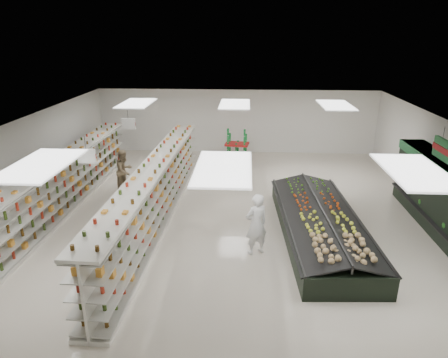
# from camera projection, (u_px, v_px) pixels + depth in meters

# --- Properties ---
(floor) EXTENTS (16.00, 16.00, 0.00)m
(floor) POSITION_uv_depth(u_px,v_px,m) (230.00, 219.00, 13.34)
(floor) COLOR beige
(floor) RESTS_ON ground
(ceiling) EXTENTS (14.00, 16.00, 0.02)m
(ceiling) POSITION_uv_depth(u_px,v_px,m) (231.00, 125.00, 12.23)
(ceiling) COLOR white
(ceiling) RESTS_ON wall_back
(wall_back) EXTENTS (14.00, 0.02, 3.20)m
(wall_back) POSITION_uv_depth(u_px,v_px,m) (237.00, 121.00, 20.28)
(wall_back) COLOR white
(wall_back) RESTS_ON floor
(wall_left) EXTENTS (0.02, 16.00, 3.20)m
(wall_left) POSITION_uv_depth(u_px,v_px,m) (19.00, 170.00, 13.15)
(wall_left) COLOR white
(wall_left) RESTS_ON floor
(aisle_sign_near) EXTENTS (0.52, 0.06, 0.75)m
(aisle_sign_near) POSITION_uv_depth(u_px,v_px,m) (87.00, 156.00, 10.71)
(aisle_sign_near) COLOR white
(aisle_sign_near) RESTS_ON ceiling
(aisle_sign_far) EXTENTS (0.52, 0.06, 0.75)m
(aisle_sign_far) POSITION_uv_depth(u_px,v_px,m) (128.00, 124.00, 14.46)
(aisle_sign_far) COLOR white
(aisle_sign_far) RESTS_ON ceiling
(gondola_left) EXTENTS (0.96, 10.67, 1.85)m
(gondola_left) POSITION_uv_depth(u_px,v_px,m) (66.00, 184.00, 14.09)
(gondola_left) COLOR white
(gondola_left) RESTS_ON floor
(gondola_center) EXTENTS (1.18, 11.36, 1.97)m
(gondola_center) POSITION_uv_depth(u_px,v_px,m) (156.00, 195.00, 12.93)
(gondola_center) COLOR white
(gondola_center) RESTS_ON floor
(produce_island) EXTENTS (2.63, 6.48, 0.95)m
(produce_island) POSITION_uv_depth(u_px,v_px,m) (320.00, 223.00, 12.08)
(produce_island) COLOR black
(produce_island) RESTS_ON floor
(soda_endcap) EXTENTS (1.21, 0.90, 1.42)m
(soda_endcap) POSITION_uv_depth(u_px,v_px,m) (237.00, 145.00, 19.42)
(soda_endcap) COLOR #B41419
(soda_endcap) RESTS_ON floor
(shopper_main) EXTENTS (0.78, 0.70, 1.80)m
(shopper_main) POSITION_uv_depth(u_px,v_px,m) (256.00, 224.00, 10.99)
(shopper_main) COLOR silver
(shopper_main) RESTS_ON floor
(shopper_background) EXTENTS (0.79, 0.95, 1.67)m
(shopper_background) POSITION_uv_depth(u_px,v_px,m) (124.00, 171.00, 15.42)
(shopper_background) COLOR tan
(shopper_background) RESTS_ON floor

